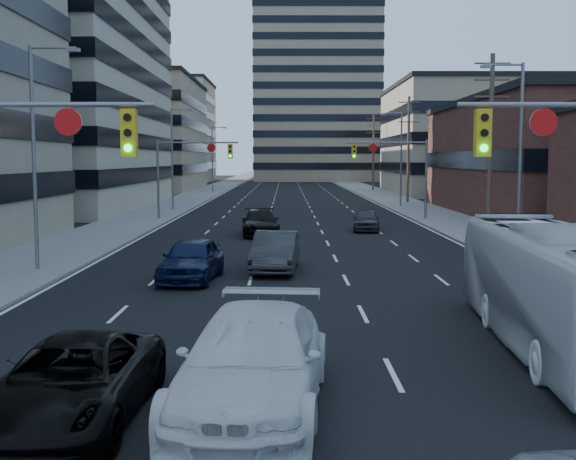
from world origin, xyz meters
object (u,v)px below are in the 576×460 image
(white_van, at_px, (253,362))
(transit_bus, at_px, (557,287))
(sedan_blue, at_px, (192,259))
(black_pickup, at_px, (72,382))

(white_van, distance_m, transit_bus, 8.25)
(transit_bus, distance_m, sedan_blue, 14.06)
(sedan_blue, bearing_deg, black_pickup, -85.45)
(white_van, xyz_separation_m, transit_bus, (7.06, 4.23, 0.62))
(white_van, bearing_deg, black_pickup, -164.48)
(black_pickup, bearing_deg, white_van, 12.36)
(black_pickup, distance_m, sedan_blue, 14.63)
(transit_bus, relative_size, sedan_blue, 2.29)
(black_pickup, relative_size, white_van, 0.83)
(sedan_blue, bearing_deg, white_van, -73.03)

